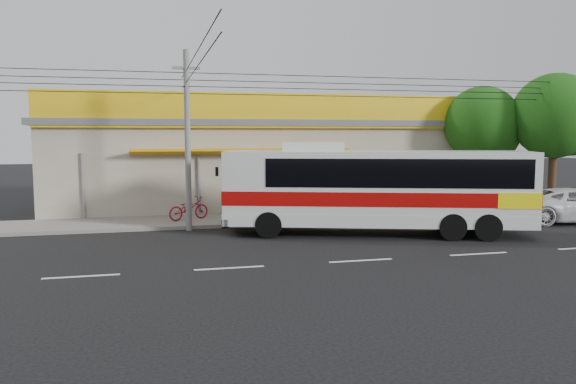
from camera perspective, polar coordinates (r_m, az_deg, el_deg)
name	(u,v)px	position (r m, az deg, el deg)	size (l,w,h in m)	color
ground	(335,245)	(19.54, 4.75, -5.38)	(120.00, 120.00, 0.00)	black
sidewalk	(292,218)	(25.20, 0.41, -2.64)	(30.00, 3.20, 0.15)	slate
lane_markings	(361,261)	(17.24, 7.41, -6.94)	(50.00, 0.12, 0.01)	silver
storefront_building	(267,162)	(30.36, -2.16, 3.03)	(22.60, 9.20, 5.70)	#A69B85
coach_bus	(381,185)	(21.52, 9.42, 0.67)	(11.61, 5.83, 3.52)	silver
motorbike_red	(189,208)	(24.46, -10.07, -1.66)	(0.65, 1.86, 0.98)	maroon
white_car	(575,205)	(27.33, 27.17, -1.22)	(2.45, 5.32, 1.48)	white
utility_pole	(187,82)	(22.49, -10.27, 10.94)	(34.00, 14.00, 7.07)	slate
tree_near	(485,127)	(29.79, 19.36, 6.30)	(3.74, 3.74, 6.20)	#331E14
tree_far	(558,119)	(29.94, 25.74, 6.72)	(4.05, 4.05, 6.72)	#331E14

